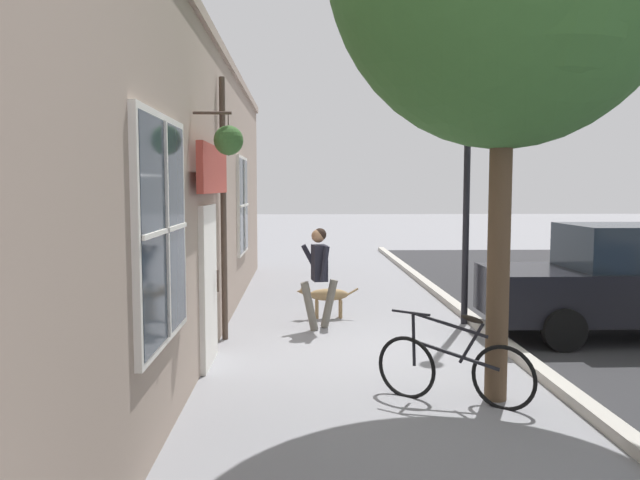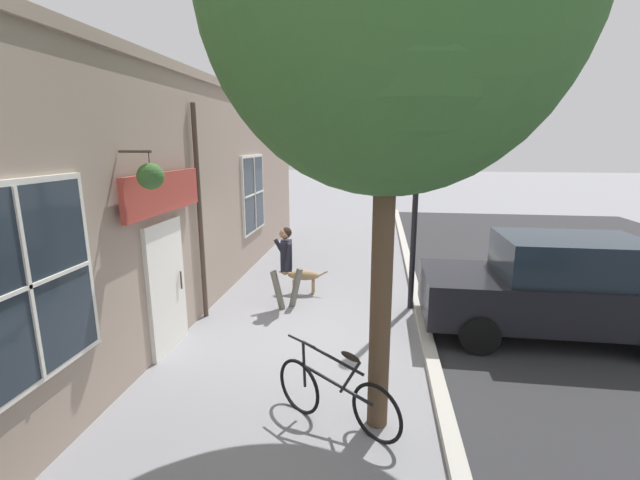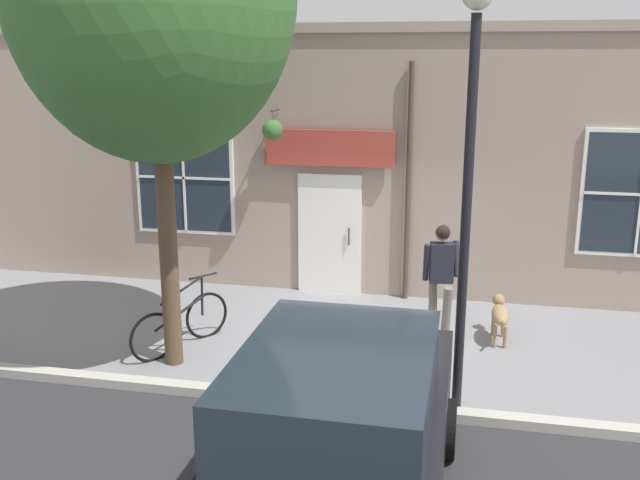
% 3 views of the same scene
% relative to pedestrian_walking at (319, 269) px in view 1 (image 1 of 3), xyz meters
% --- Properties ---
extents(ground_plane, '(90.00, 90.00, 0.00)m').
position_rel_pedestrian_walking_xyz_m(ground_plane, '(0.65, -1.26, -1.00)').
color(ground_plane, gray).
extents(storefront_facade, '(0.95, 18.00, 4.56)m').
position_rel_pedestrian_walking_xyz_m(storefront_facade, '(-1.69, -1.26, 1.29)').
color(storefront_facade, gray).
rests_on(storefront_facade, ground_plane).
extents(pedestrian_walking, '(0.64, 0.55, 1.67)m').
position_rel_pedestrian_walking_xyz_m(pedestrian_walking, '(0.00, 0.00, 0.00)').
color(pedestrian_walking, '#6B665B').
rests_on(pedestrian_walking, ground_plane).
extents(dog_on_leash, '(1.11, 0.26, 0.62)m').
position_rel_pedestrian_walking_xyz_m(dog_on_leash, '(0.13, 0.87, -0.59)').
color(dog_on_leash, '#997A51').
rests_on(dog_on_leash, ground_plane).
extents(leaning_bicycle, '(1.54, 0.87, 1.01)m').
position_rel_pedestrian_walking_xyz_m(leaning_bicycle, '(1.34, -3.56, -0.62)').
color(leaning_bicycle, black).
rests_on(leaning_bicycle, ground_plane).
extents(parked_car_mid_block, '(4.31, 1.95, 1.75)m').
position_rel_pedestrian_walking_xyz_m(parked_car_mid_block, '(4.82, -0.65, -0.12)').
color(parked_car_mid_block, black).
rests_on(parked_car_mid_block, ground_plane).
extents(street_lamp, '(0.32, 0.32, 4.80)m').
position_rel_pedestrian_walking_xyz_m(street_lamp, '(2.49, 0.32, 2.14)').
color(street_lamp, black).
rests_on(street_lamp, ground_plane).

